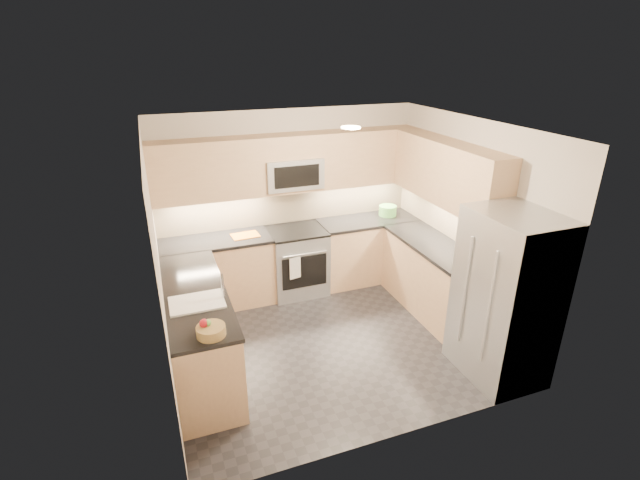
{
  "coord_description": "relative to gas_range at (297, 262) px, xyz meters",
  "views": [
    {
      "loc": [
        -1.74,
        -4.32,
        3.26
      ],
      "look_at": [
        0.0,
        0.35,
        1.15
      ],
      "focal_mm": 26.0,
      "sensor_mm": 36.0,
      "label": 1
    }
  ],
  "objects": [
    {
      "name": "floor",
      "position": [
        0.0,
        -1.28,
        -0.46
      ],
      "size": [
        3.6,
        3.2,
        0.0
      ],
      "primitive_type": "cube",
      "color": "#222227",
      "rests_on": "ground"
    },
    {
      "name": "ceiling",
      "position": [
        0.0,
        -1.28,
        2.04
      ],
      "size": [
        3.6,
        3.2,
        0.02
      ],
      "primitive_type": "cube",
      "color": "beige",
      "rests_on": "wall_back"
    },
    {
      "name": "wall_back",
      "position": [
        0.0,
        0.32,
        0.79
      ],
      "size": [
        3.6,
        0.02,
        2.5
      ],
      "primitive_type": "cube",
      "color": "#BEB4A6",
      "rests_on": "floor"
    },
    {
      "name": "wall_front",
      "position": [
        0.0,
        -2.88,
        0.79
      ],
      "size": [
        3.6,
        0.02,
        2.5
      ],
      "primitive_type": "cube",
      "color": "#BEB4A6",
      "rests_on": "floor"
    },
    {
      "name": "wall_left",
      "position": [
        -1.8,
        -1.28,
        0.79
      ],
      "size": [
        0.02,
        3.2,
        2.5
      ],
      "primitive_type": "cube",
      "color": "#BEB4A6",
      "rests_on": "floor"
    },
    {
      "name": "wall_right",
      "position": [
        1.8,
        -1.28,
        0.79
      ],
      "size": [
        0.02,
        3.2,
        2.5
      ],
      "primitive_type": "cube",
      "color": "#BEB4A6",
      "rests_on": "floor"
    },
    {
      "name": "base_cab_back_left",
      "position": [
        -1.09,
        0.02,
        -0.01
      ],
      "size": [
        1.42,
        0.6,
        0.9
      ],
      "primitive_type": "cube",
      "color": "tan",
      "rests_on": "floor"
    },
    {
      "name": "base_cab_back_right",
      "position": [
        1.09,
        0.02,
        -0.01
      ],
      "size": [
        1.42,
        0.6,
        0.9
      ],
      "primitive_type": "cube",
      "color": "tan",
      "rests_on": "floor"
    },
    {
      "name": "base_cab_right",
      "position": [
        1.5,
        -1.12,
        -0.01
      ],
      "size": [
        0.6,
        1.7,
        0.9
      ],
      "primitive_type": "cube",
      "color": "tan",
      "rests_on": "floor"
    },
    {
      "name": "base_cab_peninsula",
      "position": [
        -1.5,
        -1.28,
        -0.01
      ],
      "size": [
        0.6,
        2.0,
        0.9
      ],
      "primitive_type": "cube",
      "color": "tan",
      "rests_on": "floor"
    },
    {
      "name": "countertop_back_left",
      "position": [
        -1.09,
        0.02,
        0.47
      ],
      "size": [
        1.42,
        0.63,
        0.04
      ],
      "primitive_type": "cube",
      "color": "black",
      "rests_on": "base_cab_back_left"
    },
    {
      "name": "countertop_back_right",
      "position": [
        1.09,
        0.02,
        0.47
      ],
      "size": [
        1.42,
        0.63,
        0.04
      ],
      "primitive_type": "cube",
      "color": "black",
      "rests_on": "base_cab_back_right"
    },
    {
      "name": "countertop_right",
      "position": [
        1.5,
        -1.12,
        0.47
      ],
      "size": [
        0.63,
        1.7,
        0.04
      ],
      "primitive_type": "cube",
      "color": "black",
      "rests_on": "base_cab_right"
    },
    {
      "name": "countertop_peninsula",
      "position": [
        -1.5,
        -1.28,
        0.47
      ],
      "size": [
        0.63,
        2.0,
        0.04
      ],
      "primitive_type": "cube",
      "color": "black",
      "rests_on": "base_cab_peninsula"
    },
    {
      "name": "upper_cab_back",
      "position": [
        0.0,
        0.15,
        1.37
      ],
      "size": [
        3.6,
        0.35,
        0.75
      ],
      "primitive_type": "cube",
      "color": "tan",
      "rests_on": "wall_back"
    },
    {
      "name": "upper_cab_right",
      "position": [
        1.62,
        -1.0,
        1.37
      ],
      "size": [
        0.35,
        1.95,
        0.75
      ],
      "primitive_type": "cube",
      "color": "tan",
      "rests_on": "wall_right"
    },
    {
      "name": "backsplash_back",
      "position": [
        0.0,
        0.32,
        0.74
      ],
      "size": [
        3.6,
        0.01,
        0.51
      ],
      "primitive_type": "cube",
      "color": "tan",
      "rests_on": "wall_back"
    },
    {
      "name": "backsplash_right",
      "position": [
        1.8,
        -0.82,
        0.74
      ],
      "size": [
        0.01,
        2.3,
        0.51
      ],
      "primitive_type": "cube",
      "color": "tan",
      "rests_on": "wall_right"
    },
    {
      "name": "gas_range",
      "position": [
        0.0,
        0.0,
        0.0
      ],
      "size": [
        0.76,
        0.65,
        0.91
      ],
      "primitive_type": "cube",
      "color": "#A1A4A9",
      "rests_on": "floor"
    },
    {
      "name": "range_cooktop",
      "position": [
        0.0,
        0.0,
        0.46
      ],
      "size": [
        0.76,
        0.65,
        0.03
      ],
      "primitive_type": "cube",
      "color": "black",
      "rests_on": "gas_range"
    },
    {
      "name": "oven_door_glass",
      "position": [
        0.0,
        -0.33,
        -0.01
      ],
      "size": [
        0.62,
        0.02,
        0.45
      ],
      "primitive_type": "cube",
      "color": "black",
      "rests_on": "gas_range"
    },
    {
      "name": "oven_handle",
      "position": [
        0.0,
        -0.35,
        0.26
      ],
      "size": [
        0.6,
        0.02,
        0.02
      ],
      "primitive_type": "cylinder",
      "rotation": [
        0.0,
        1.57,
        0.0
      ],
      "color": "#B2B5BA",
      "rests_on": "gas_range"
    },
    {
      "name": "microwave",
      "position": [
        0.0,
        0.12,
        1.24
      ],
      "size": [
        0.76,
        0.4,
        0.4
      ],
      "primitive_type": "cube",
      "color": "#ACB0B5",
      "rests_on": "upper_cab_back"
    },
    {
      "name": "microwave_door",
      "position": [
        0.0,
        -0.08,
        1.24
      ],
      "size": [
        0.6,
        0.01,
        0.28
      ],
      "primitive_type": "cube",
      "color": "black",
      "rests_on": "microwave"
    },
    {
      "name": "refrigerator",
      "position": [
        1.45,
        -2.43,
        0.45
      ],
      "size": [
        0.7,
        0.9,
        1.8
      ],
      "primitive_type": "cube",
      "color": "#9EA2A6",
      "rests_on": "floor"
    },
    {
      "name": "fridge_handle_left",
      "position": [
        1.08,
        -2.61,
        0.49
      ],
      "size": [
        0.02,
        0.02,
        1.2
      ],
      "primitive_type": "cylinder",
      "color": "#B2B5BA",
      "rests_on": "refrigerator"
    },
    {
      "name": "fridge_handle_right",
      "position": [
        1.08,
        -2.25,
        0.49
      ],
      "size": [
        0.02,
        0.02,
        1.2
      ],
      "primitive_type": "cylinder",
      "color": "#B2B5BA",
      "rests_on": "refrigerator"
    },
    {
      "name": "sink_basin",
      "position": [
        -1.5,
        -1.53,
        0.42
      ],
      "size": [
        0.52,
        0.38,
        0.16
      ],
      "primitive_type": "cube",
      "color": "white",
      "rests_on": "base_cab_peninsula"
    },
    {
      "name": "faucet",
      "position": [
        -1.24,
        -1.53,
        0.62
      ],
      "size": [
        0.03,
        0.03,
        0.28
      ],
      "primitive_type": "cylinder",
      "color": "silver",
      "rests_on": "countertop_peninsula"
    },
    {
      "name": "utensil_bowl",
      "position": [
        1.43,
        0.07,
        0.56
      ],
      "size": [
        0.33,
        0.33,
        0.15
      ],
      "primitive_type": "cylinder",
      "rotation": [
        0.0,
        0.0,
        0.34
      ],
      "color": "#529F44",
      "rests_on": "countertop_back_right"
    },
    {
      "name": "cutting_board",
      "position": [
        -0.7,
        0.02,
        0.49
      ],
      "size": [
        0.37,
        0.27,
        0.01
      ],
      "primitive_type": "cube",
      "rotation": [
        0.0,
        0.0,
        0.07
      ],
      "color": "#C46612",
      "rests_on": "countertop_back_left"
    },
    {
      "name": "fruit_basket",
      "position": [
        -1.45,
        -2.12,
        0.53
      ],
      "size": [
        0.32,
        0.32,
        0.09
      ],
      "primitive_type": "cylinder",
      "rotation": [
        0.0,
        0.0,
        -0.35
      ],
      "color": "#A4864C",
      "rests_on": "countertop_peninsula"
    },
    {
      "name": "fruit_apple",
      "position": [
        -1.49,
        -2.09,
        0.6
      ],
      "size": [
        0.08,
        0.08,
        0.08
      ],
      "primitive_type": "sphere",
      "color": "#B3141F",
      "rests_on": "fruit_basket"
    },
    {
      "name": "fruit_pear",
      "position": [
        -1.46,
        -2.09,
        0.6
      ],
      "size": [
        0.06,
        0.06,
        0.06
      ],
      "primitive_type": "sphere",
      "color": "#66A346",
      "rests_on": "fruit_basket"
    },
    {
      "name": "dish_towel_check",
      "position": [
        -0.14,
        -0.37,
        0.1
      ],
      "size": [
        0.16,
        0.04,
        0.3
      ],
      "primitive_type": "cube",
      "rotation": [
        0.0,
        0.0,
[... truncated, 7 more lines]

